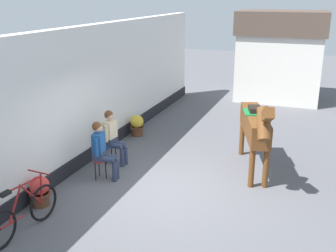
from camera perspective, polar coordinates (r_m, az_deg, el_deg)
ground_plane at (r=11.78m, az=4.91°, el=-2.52°), size 40.00×40.00×0.00m
pub_facade_wall at (r=10.96m, az=-10.04°, el=4.11°), size 0.34×14.00×3.40m
distant_cottage at (r=17.09m, az=15.51°, el=9.59°), size 3.40×2.60×3.50m
seated_visitor_near at (r=9.43m, az=-9.29°, el=-3.01°), size 0.61×0.48×1.39m
seated_visitor_far at (r=10.26m, az=-7.79°, el=-1.19°), size 0.61×0.49×1.39m
saddled_horse_center at (r=9.80m, az=12.14°, el=-0.00°), size 1.15×2.90×2.06m
flower_planter_nearest at (r=8.74m, az=-17.51°, el=-8.60°), size 0.43×0.43×0.64m
flower_planter_farthest at (r=12.38m, az=-4.36°, el=0.15°), size 0.43×0.43×0.64m
leaning_bicycle at (r=7.86m, az=-19.63°, el=-11.47°), size 0.50×1.76×1.02m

